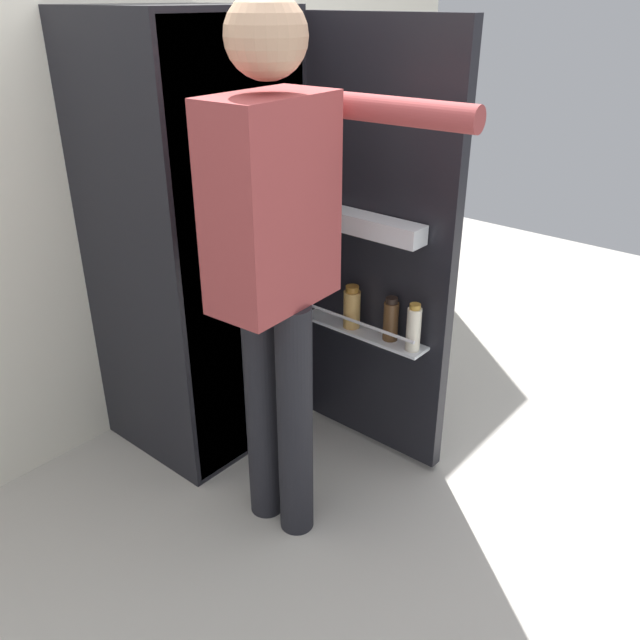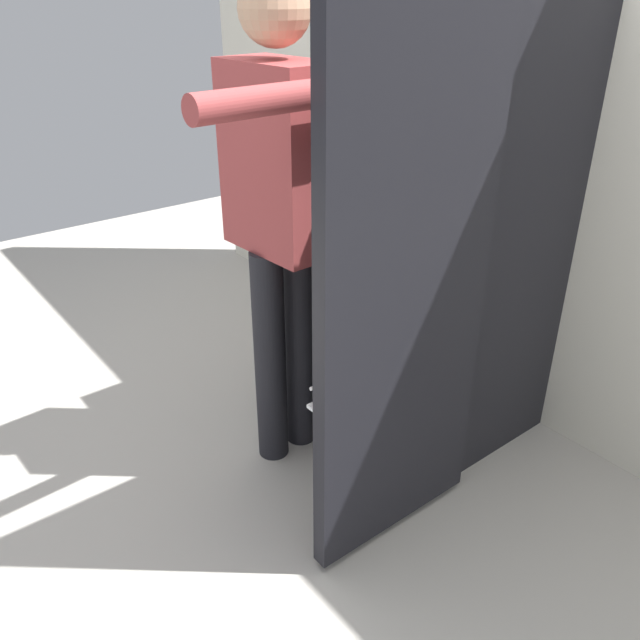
% 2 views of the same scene
% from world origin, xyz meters
% --- Properties ---
extents(ground_plane, '(6.93, 6.93, 0.00)m').
position_xyz_m(ground_plane, '(0.00, 0.00, 0.00)').
color(ground_plane, '#B7B2A8').
extents(kitchen_wall, '(4.40, 0.10, 2.43)m').
position_xyz_m(kitchen_wall, '(0.00, 0.89, 1.21)').
color(kitchen_wall, silver).
rests_on(kitchen_wall, ground_plane).
extents(refrigerator, '(0.72, 1.25, 1.71)m').
position_xyz_m(refrigerator, '(0.03, 0.49, 0.85)').
color(refrigerator, black).
rests_on(refrigerator, ground_plane).
extents(person, '(0.57, 0.72, 1.75)m').
position_xyz_m(person, '(-0.22, -0.11, 1.06)').
color(person, black).
rests_on(person, ground_plane).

